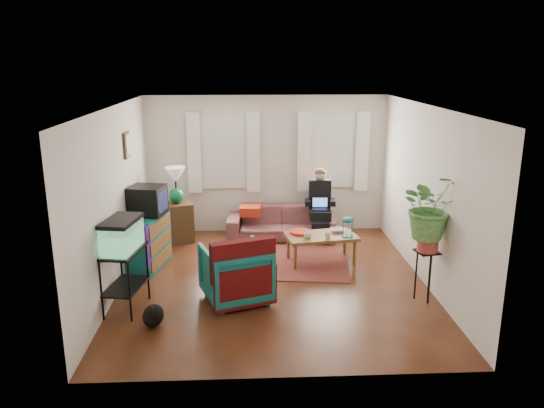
{
  "coord_description": "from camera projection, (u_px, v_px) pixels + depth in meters",
  "views": [
    {
      "loc": [
        -0.38,
        -7.38,
        3.23
      ],
      "look_at": [
        0.0,
        0.4,
        1.1
      ],
      "focal_mm": 35.0,
      "sensor_mm": 36.0,
      "label": 1
    }
  ],
  "objects": [
    {
      "name": "snack_tray",
      "position": [
        301.0,
        232.0,
        8.7
      ],
      "size": [
        0.4,
        0.4,
        0.04
      ],
      "primitive_type": "cylinder",
      "rotation": [
        0.0,
        0.0,
        0.16
      ],
      "color": "#B21414",
      "rests_on": "coffee_table"
    },
    {
      "name": "coffee_table",
      "position": [
        321.0,
        248.0,
        8.69
      ],
      "size": [
        1.21,
        0.79,
        0.47
      ],
      "primitive_type": "cube",
      "rotation": [
        0.0,
        0.0,
        0.16
      ],
      "color": "brown",
      "rests_on": "floor"
    },
    {
      "name": "floor",
      "position": [
        273.0,
        281.0,
        7.98
      ],
      "size": [
        4.5,
        5.0,
        0.01
      ],
      "primitive_type": "cube",
      "color": "#4F2B14",
      "rests_on": "ground"
    },
    {
      "name": "sofa",
      "position": [
        281.0,
        217.0,
        9.86
      ],
      "size": [
        2.03,
        0.92,
        0.78
      ],
      "primitive_type": "imported",
      "rotation": [
        0.0,
        0.0,
        -0.07
      ],
      "color": "brown",
      "rests_on": "floor"
    },
    {
      "name": "curtains_left",
      "position": [
        224.0,
        153.0,
        9.84
      ],
      "size": [
        1.36,
        0.06,
        1.5
      ],
      "primitive_type": "cube",
      "color": "white",
      "rests_on": "wall_back"
    },
    {
      "name": "crt_tv",
      "position": [
        147.0,
        200.0,
        8.32
      ],
      "size": [
        0.62,
        0.58,
        0.46
      ],
      "primitive_type": "cube",
      "rotation": [
        0.0,
        0.0,
        -0.22
      ],
      "color": "black",
      "rests_on": "dresser"
    },
    {
      "name": "aquarium_stand",
      "position": [
        125.0,
        280.0,
        6.99
      ],
      "size": [
        0.54,
        0.81,
        0.83
      ],
      "primitive_type": "cube",
      "rotation": [
        0.0,
        0.0,
        -0.17
      ],
      "color": "black",
      "rests_on": "floor"
    },
    {
      "name": "potted_plant",
      "position": [
        430.0,
        216.0,
        7.06
      ],
      "size": [
        0.94,
        0.86,
        0.91
      ],
      "primitive_type": "imported",
      "rotation": [
        0.0,
        0.0,
        0.2
      ],
      "color": "#599947",
      "rests_on": "plant_stand"
    },
    {
      "name": "window_right",
      "position": [
        333.0,
        151.0,
        10.02
      ],
      "size": [
        1.08,
        0.04,
        1.38
      ],
      "primitive_type": "cube",
      "color": "white",
      "rests_on": "wall_back"
    },
    {
      "name": "plant_stand",
      "position": [
        425.0,
        276.0,
        7.28
      ],
      "size": [
        0.36,
        0.36,
        0.72
      ],
      "primitive_type": "cube",
      "rotation": [
        0.0,
        0.0,
        0.2
      ],
      "color": "black",
      "rests_on": "floor"
    },
    {
      "name": "bowl",
      "position": [
        337.0,
        230.0,
        8.77
      ],
      "size": [
        0.25,
        0.25,
        0.06
      ],
      "primitive_type": "imported",
      "rotation": [
        0.0,
        0.0,
        0.16
      ],
      "color": "white",
      "rests_on": "coffee_table"
    },
    {
      "name": "picture_frame",
      "position": [
        127.0,
        145.0,
        8.18
      ],
      "size": [
        0.04,
        0.32,
        0.4
      ],
      "primitive_type": "cube",
      "color": "#3D2616",
      "rests_on": "wall_left"
    },
    {
      "name": "serape_throw",
      "position": [
        244.0,
        267.0,
        6.92
      ],
      "size": [
        0.89,
        0.48,
        0.71
      ],
      "primitive_type": "cube",
      "rotation": [
        0.0,
        0.0,
        0.35
      ],
      "color": "#9E0A0A",
      "rests_on": "armchair"
    },
    {
      "name": "cup_a",
      "position": [
        308.0,
        235.0,
        8.46
      ],
      "size": [
        0.15,
        0.15,
        0.1
      ],
      "primitive_type": "imported",
      "rotation": [
        0.0,
        0.0,
        0.16
      ],
      "color": "white",
      "rests_on": "coffee_table"
    },
    {
      "name": "area_rug",
      "position": [
        287.0,
        262.0,
        8.73
      ],
      "size": [
        2.19,
        1.84,
        0.01
      ],
      "primitive_type": "cube",
      "rotation": [
        0.0,
        0.0,
        -0.13
      ],
      "color": "maroon",
      "rests_on": "floor"
    },
    {
      "name": "table_lamp",
      "position": [
        176.0,
        186.0,
        9.48
      ],
      "size": [
        0.48,
        0.48,
        0.66
      ],
      "primitive_type": null,
      "rotation": [
        0.0,
        0.0,
        0.34
      ],
      "color": "white",
      "rests_on": "side_table"
    },
    {
      "name": "armchair",
      "position": [
        236.0,
        270.0,
        7.27
      ],
      "size": [
        1.06,
        1.03,
        0.86
      ],
      "primitive_type": "imported",
      "rotation": [
        0.0,
        0.0,
        3.49
      ],
      "color": "#105865",
      "rests_on": "floor"
    },
    {
      "name": "cup_b",
      "position": [
        328.0,
        235.0,
        8.45
      ],
      "size": [
        0.12,
        0.12,
        0.1
      ],
      "primitive_type": "imported",
      "rotation": [
        0.0,
        0.0,
        0.16
      ],
      "color": "beige",
      "rests_on": "coffee_table"
    },
    {
      "name": "wall_right",
      "position": [
        427.0,
        196.0,
        7.74
      ],
      "size": [
        0.01,
        5.0,
        2.6
      ],
      "primitive_type": "cube",
      "color": "silver",
      "rests_on": "floor"
    },
    {
      "name": "birdcage",
      "position": [
        348.0,
        227.0,
        8.51
      ],
      "size": [
        0.21,
        0.21,
        0.33
      ],
      "primitive_type": null,
      "rotation": [
        0.0,
        0.0,
        0.16
      ],
      "color": "#115B6B",
      "rests_on": "coffee_table"
    },
    {
      "name": "dresser",
      "position": [
        146.0,
        242.0,
        8.41
      ],
      "size": [
        0.68,
        1.04,
        0.86
      ],
      "primitive_type": "cube",
      "rotation": [
        0.0,
        0.0,
        -0.22
      ],
      "color": "#137374",
      "rests_on": "floor"
    },
    {
      "name": "curtains_right",
      "position": [
        333.0,
        152.0,
        9.94
      ],
      "size": [
        1.36,
        0.06,
        1.5
      ],
      "primitive_type": "cube",
      "color": "white",
      "rests_on": "wall_back"
    },
    {
      "name": "ceiling",
      "position": [
        273.0,
        107.0,
        7.29
      ],
      "size": [
        4.5,
        5.0,
        0.01
      ],
      "primitive_type": "cube",
      "color": "white",
      "rests_on": "wall_back"
    },
    {
      "name": "wall_front",
      "position": [
        286.0,
        262.0,
        5.23
      ],
      "size": [
        4.5,
        0.01,
        2.6
      ],
      "primitive_type": "cube",
      "color": "silver",
      "rests_on": "floor"
    },
    {
      "name": "black_cat",
      "position": [
        153.0,
        313.0,
        6.61
      ],
      "size": [
        0.34,
        0.45,
        0.34
      ],
      "primitive_type": "ellipsoid",
      "rotation": [
        0.0,
        0.0,
        0.23
      ],
      "color": "black",
      "rests_on": "floor"
    },
    {
      "name": "window_left",
      "position": [
        224.0,
        152.0,
        9.92
      ],
      "size": [
        1.08,
        0.04,
        1.38
      ],
      "primitive_type": "cube",
      "color": "white",
      "rests_on": "wall_back"
    },
    {
      "name": "side_table",
      "position": [
        178.0,
        222.0,
        9.66
      ],
      "size": [
        0.64,
        0.64,
        0.73
      ],
      "primitive_type": "cube",
      "rotation": [
        0.0,
        0.0,
        0.34
      ],
      "color": "#3B2B16",
      "rests_on": "floor"
    },
    {
      "name": "wall_back",
      "position": [
        267.0,
        165.0,
        10.04
      ],
      "size": [
        4.5,
        0.01,
        2.6
      ],
      "primitive_type": "cube",
      "color": "silver",
      "rests_on": "floor"
    },
    {
      "name": "aquarium",
      "position": [
        122.0,
        234.0,
        6.82
      ],
      "size": [
        0.48,
        0.73,
        0.44
      ],
      "primitive_type": "cube",
      "rotation": [
        0.0,
        0.0,
        -0.17
      ],
      "color": "#7FD899",
      "rests_on": "aquarium_stand"
    },
    {
      "name": "wall_left",
      "position": [
        116.0,
        200.0,
        7.53
      ],
      "size": [
        0.01,
        5.0,
        2.6
      ],
      "primitive_type": "cube",
      "color": "silver",
      "rests_on": "floor"
    },
    {
      "name": "seated_person",
      "position": [
        320.0,
        207.0,
        9.8
      ],
      "size": [
        0.54,
        0.64,
        1.18
      ],
      "primitive_type": null,
      "rotation": [
        0.0,
        0.0,
        -0.07
      ],
      "color": "black",
      "rests_on": "sofa"
    }
  ]
}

